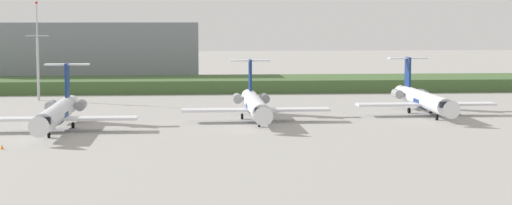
% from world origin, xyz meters
% --- Properties ---
extents(ground_plane, '(500.00, 500.00, 0.00)m').
position_xyz_m(ground_plane, '(0.00, 30.00, 0.00)').
color(ground_plane, '#9E9B96').
extents(grass_berm, '(320.00, 20.00, 2.77)m').
position_xyz_m(grass_berm, '(0.00, 68.24, 1.38)').
color(grass_berm, '#426033').
rests_on(grass_berm, ground).
extents(regional_jet_nearest, '(22.81, 31.00, 9.00)m').
position_xyz_m(regional_jet_nearest, '(-28.99, 3.82, 2.54)').
color(regional_jet_nearest, silver).
rests_on(regional_jet_nearest, ground).
extents(regional_jet_second, '(22.81, 31.00, 9.00)m').
position_xyz_m(regional_jet_second, '(-0.01, 13.06, 2.54)').
color(regional_jet_second, silver).
rests_on(regional_jet_second, ground).
extents(regional_jet_third, '(22.81, 31.00, 9.00)m').
position_xyz_m(regional_jet_third, '(28.43, 19.25, 2.54)').
color(regional_jet_third, silver).
rests_on(regional_jet_third, ground).
extents(antenna_mast, '(4.40, 0.50, 19.03)m').
position_xyz_m(antenna_mast, '(-39.24, 48.30, 7.97)').
color(antenna_mast, '#B2B2B7').
rests_on(antenna_mast, ground).
extents(distant_hangar, '(55.96, 27.73, 14.76)m').
position_xyz_m(distant_hangar, '(-36.03, 90.60, 7.38)').
color(distant_hangar, gray).
rests_on(distant_hangar, ground).
extents(safety_cone_front_marker, '(0.44, 0.44, 0.55)m').
position_xyz_m(safety_cone_front_marker, '(-33.18, -13.63, 0.28)').
color(safety_cone_front_marker, orange).
rests_on(safety_cone_front_marker, ground).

